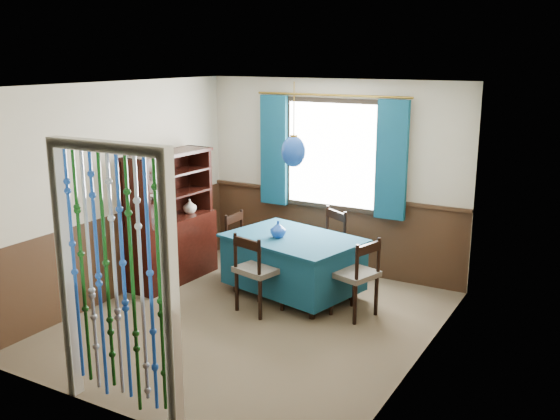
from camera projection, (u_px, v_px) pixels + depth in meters
The scene contains 22 objects.
floor at pixel (252, 323), 6.67m from camera, with size 4.00×4.00×0.00m, color brown.
ceiling at pixel (249, 85), 6.06m from camera, with size 4.00×4.00×0.00m, color silver.
wall_back at pixel (333, 177), 8.05m from camera, with size 3.60×3.60×0.00m, color beige.
wall_front at pixel (108, 265), 4.68m from camera, with size 3.60×3.60×0.00m, color beige.
wall_left at pixel (119, 191), 7.23m from camera, with size 4.00×4.00×0.00m, color beige.
wall_right at pixel (423, 234), 5.50m from camera, with size 4.00×4.00×0.00m, color beige.
wainscot_back at pixel (331, 233), 8.22m from camera, with size 3.60×3.60×0.00m, color #3A2416.
wainscot_front at pixel (116, 356), 4.87m from camera, with size 3.60×3.60×0.00m, color #3A2416.
wainscot_left at pixel (124, 253), 7.40m from camera, with size 4.00×4.00×0.00m, color #3A2416.
wainscot_right at pixel (417, 312), 5.69m from camera, with size 4.00×4.00×0.00m, color #3A2416.
window at pixel (332, 155), 7.94m from camera, with size 1.32×0.12×1.42m, color black.
doorway at pixel (116, 288), 4.78m from camera, with size 1.16×0.12×2.18m, color silver, non-canonical shape.
dining_table at pixel (293, 262), 7.32m from camera, with size 1.70×1.35×0.72m.
chair_near at pixel (257, 270), 6.86m from camera, with size 0.53×0.52×0.90m.
chair_far at pixel (325, 243), 7.81m from camera, with size 0.61×0.60×0.92m.
chair_left at pixel (244, 244), 7.89m from camera, with size 0.41×0.43×0.85m.
chair_right at pixel (356, 275), 6.74m from camera, with size 0.53×0.54×0.89m.
sideboard at pixel (172, 237), 7.80m from camera, with size 0.50×1.27×1.64m.
pendant_lamp at pixel (294, 151), 7.01m from camera, with size 0.28×0.28×0.95m.
vase_table at pixel (278, 230), 7.22m from camera, with size 0.17×0.17×0.18m, color #1741A0.
bowl_shelf at pixel (158, 197), 7.39m from camera, with size 0.22×0.22×0.05m, color beige.
vase_sideboard at pixel (190, 205), 7.95m from camera, with size 0.19×0.19×0.20m, color beige.
Camera 1 is at (3.31, -5.22, 2.79)m, focal length 40.00 mm.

